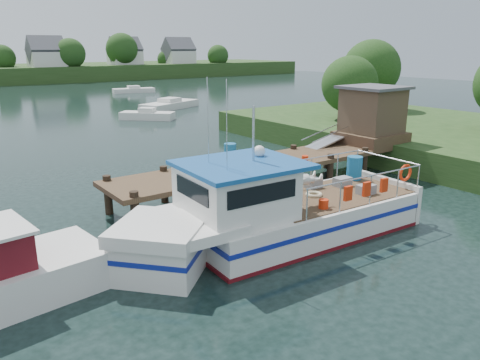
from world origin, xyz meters
TOP-DOWN VIEW (x-y plane):
  - ground_plane at (0.00, 0.00)m, footprint 160.00×160.00m
  - near_shore at (16.88, -0.73)m, footprint 16.00×30.00m
  - dock at (6.51, 0.01)m, footprint 16.60×3.00m
  - lobster_boat at (-2.10, -4.84)m, footprint 11.86×3.98m
  - moored_far at (16.58, 48.58)m, footprint 6.16×3.17m
  - moored_b at (6.83, 23.60)m, footprint 4.64×4.66m
  - moored_c at (12.21, 29.32)m, footprint 7.68×5.23m

SIDE VIEW (x-z plane):
  - ground_plane at x=0.00m, z-range 0.00..0.00m
  - moored_far at x=16.58m, z-range -0.13..0.87m
  - moored_b at x=6.83m, z-range -0.14..0.94m
  - moored_c at x=12.21m, z-range -0.15..1.00m
  - lobster_boat at x=-2.10m, z-range -1.81..3.86m
  - near_shore at x=16.88m, z-range -1.83..5.93m
  - dock at x=6.51m, z-range -0.15..4.63m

